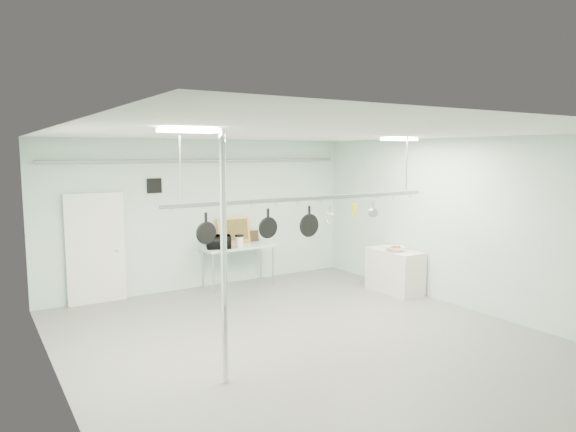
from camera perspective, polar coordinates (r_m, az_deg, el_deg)
floor at (r=8.20m, az=2.32°, el=-13.77°), size 8.00×8.00×0.00m
ceiling at (r=7.67m, az=2.44°, el=9.11°), size 7.00×8.00×0.02m
back_wall at (r=11.26m, az=-9.23°, el=0.24°), size 7.00×0.02×3.20m
right_wall at (r=10.15m, az=18.82°, el=-0.77°), size 0.02×8.00×3.20m
door at (r=10.62m, az=-20.58°, el=-3.53°), size 1.10×0.10×2.20m
wall_vent at (r=10.80m, az=-14.64°, el=3.28°), size 0.30×0.04×0.30m
conduit_pipe at (r=11.10m, az=-9.16°, el=6.10°), size 6.60×0.07×0.07m
chrome_pole at (r=6.43m, az=-7.14°, el=-4.78°), size 0.08×0.08×3.20m
prep_table at (r=11.27m, az=-5.56°, el=-3.64°), size 1.60×0.70×0.91m
side_cabinet at (r=11.04m, az=11.78°, el=-6.02°), size 0.60×1.20×0.90m
pot_rack at (r=8.06m, az=2.36°, el=2.17°), size 4.80×0.06×1.00m
light_panel_left at (r=5.92m, az=-10.98°, el=9.33°), size 0.65×0.30×0.05m
light_panel_right at (r=9.67m, az=12.27°, el=8.34°), size 0.65×0.30×0.05m
microwave at (r=10.95m, az=-7.72°, el=-2.87°), size 0.58×0.48×0.28m
coffee_canister at (r=11.05m, az=-5.41°, el=-2.86°), size 0.22×0.22×0.23m
painting_large at (r=11.50m, az=-6.05°, el=-1.61°), size 0.78×0.13×0.58m
painting_small at (r=11.73m, az=-3.99°, el=-2.23°), size 0.30×0.09×0.25m
fruit_bowl at (r=10.80m, az=11.81°, el=-3.60°), size 0.46×0.46×0.10m
skillet_left at (r=7.25m, az=-9.09°, el=-1.27°), size 0.32×0.10×0.42m
skillet_mid at (r=7.70m, az=-2.23°, el=-0.75°), size 0.32×0.07×0.43m
skillet_right at (r=8.10m, az=2.37°, el=-0.60°), size 0.37×0.08×0.50m
whisk at (r=8.33m, az=4.66°, el=0.06°), size 0.20×0.20×0.36m
grater at (r=8.63m, az=7.38°, el=0.72°), size 0.09×0.02×0.23m
saucepan at (r=8.90m, az=9.42°, el=0.75°), size 0.17×0.13×0.26m
fruit_cluster at (r=10.79m, az=11.82°, el=-3.39°), size 0.24×0.24×0.09m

